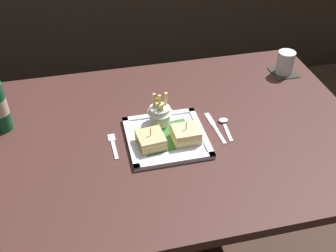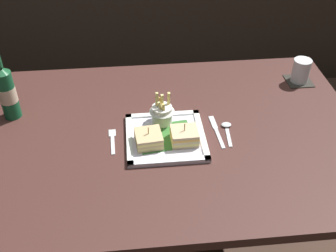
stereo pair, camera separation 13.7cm
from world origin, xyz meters
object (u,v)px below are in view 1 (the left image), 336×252
object	(u,v)px
dining_table	(169,160)
fork	(113,144)
square_plate	(166,138)
sandwich_half_right	(186,134)
sandwich_half_left	(151,140)
water_glass	(285,64)
fries_cup	(160,112)
spoon	(224,123)
knife	(214,126)

from	to	relation	value
dining_table	fork	size ratio (longest dim) A/B	10.44
square_plate	sandwich_half_right	bearing A→B (deg)	-27.48
sandwich_half_left	water_glass	size ratio (longest dim) A/B	1.01
fries_cup	water_glass	size ratio (longest dim) A/B	1.24
fries_cup	water_glass	xyz separation A→B (m)	(0.57, 0.22, -0.01)
dining_table	sandwich_half_left	bearing A→B (deg)	-139.52
square_plate	spoon	xyz separation A→B (m)	(0.21, 0.03, -0.00)
fork	knife	xyz separation A→B (m)	(0.35, 0.02, 0.00)
sandwich_half_right	water_glass	distance (m)	0.61
square_plate	knife	size ratio (longest dim) A/B	1.49
fries_cup	spoon	distance (m)	0.23
spoon	fork	bearing A→B (deg)	-177.03
dining_table	fries_cup	world-z (taller)	fries_cup
dining_table	spoon	size ratio (longest dim) A/B	10.62
dining_table	fork	distance (m)	0.24
fries_cup	fork	size ratio (longest dim) A/B	0.90
sandwich_half_left	square_plate	bearing A→B (deg)	27.48
sandwich_half_right	fork	size ratio (longest dim) A/B	0.69
dining_table	sandwich_half_right	xyz separation A→B (m)	(0.04, -0.07, 0.17)
dining_table	spoon	bearing A→B (deg)	-1.38
dining_table	square_plate	distance (m)	0.15
dining_table	fork	bearing A→B (deg)	-172.72
dining_table	water_glass	distance (m)	0.63
square_plate	fork	size ratio (longest dim) A/B	2.05
sandwich_half_left	spoon	world-z (taller)	sandwich_half_left
fries_cup	sandwich_half_right	bearing A→B (deg)	-59.92
sandwich_half_left	spoon	size ratio (longest dim) A/B	0.75
sandwich_half_left	spoon	bearing A→B (deg)	12.67
dining_table	spoon	xyz separation A→B (m)	(0.20, -0.00, 0.14)
square_plate	fries_cup	size ratio (longest dim) A/B	2.27
sandwich_half_right	water_glass	bearing A→B (deg)	33.24
knife	fries_cup	bearing A→B (deg)	164.14
square_plate	sandwich_half_right	xyz separation A→B (m)	(0.06, -0.03, 0.03)
knife	water_glass	bearing A→B (deg)	35.31
sandwich_half_right	spoon	xyz separation A→B (m)	(0.16, 0.06, -0.03)
spoon	square_plate	bearing A→B (deg)	-171.77
fries_cup	water_glass	distance (m)	0.61
fries_cup	knife	distance (m)	0.20
dining_table	water_glass	world-z (taller)	water_glass
knife	sandwich_half_left	bearing A→B (deg)	-166.32
square_plate	sandwich_half_left	xyz separation A→B (m)	(-0.06, -0.03, 0.02)
sandwich_half_right	fork	bearing A→B (deg)	170.10
sandwich_half_left	fries_cup	xyz separation A→B (m)	(0.05, 0.11, 0.03)
fork	knife	distance (m)	0.35
fries_cup	spoon	xyz separation A→B (m)	(0.22, -0.05, -0.05)
sandwich_half_right	fork	distance (m)	0.24
dining_table	sandwich_half_left	size ratio (longest dim) A/B	14.13
knife	spoon	distance (m)	0.04
square_plate	sandwich_half_right	distance (m)	0.07
sandwich_half_left	fork	xyz separation A→B (m)	(-0.12, 0.04, -0.03)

